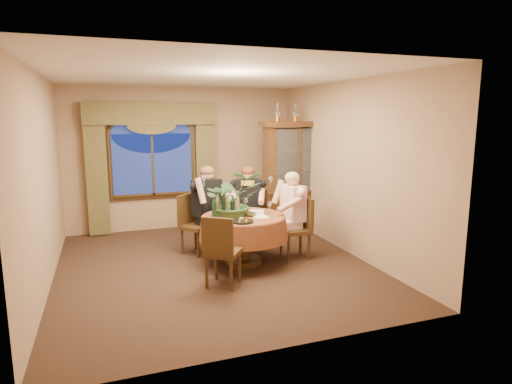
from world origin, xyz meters
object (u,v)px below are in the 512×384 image
object	(u,v)px
china_cabinet	(294,177)
chair_front_left	(223,250)
chair_back_right	(253,220)
wine_bottle_0	(214,208)
dining_table	(244,240)
wine_bottle_4	(218,206)
chair_right	(295,229)
person_scarf	(248,206)
olive_bowl	(251,215)
person_pink	(293,214)
wine_bottle_2	(228,206)
stoneware_vase	(235,206)
chair_back	(196,225)
person_back	(207,209)
wine_bottle_1	(233,206)
oil_lamp_left	(277,112)
oil_lamp_right	(313,112)
centerpiece_plant	(232,177)
wine_bottle_5	(224,207)
wine_bottle_3	(225,204)
oil_lamp_center	(295,112)

from	to	relation	value
china_cabinet	chair_front_left	distance (m)	3.13
chair_back_right	wine_bottle_0	bearing A→B (deg)	72.69
dining_table	wine_bottle_4	size ratio (longest dim) A/B	4.10
chair_right	person_scarf	xyz separation A→B (m)	(-0.48, 0.89, 0.22)
olive_bowl	person_pink	bearing A→B (deg)	12.09
china_cabinet	wine_bottle_2	xyz separation A→B (m)	(-1.78, -1.51, -0.15)
person_pink	dining_table	bearing A→B (deg)	90.00
person_pink	chair_back_right	bearing A→B (deg)	27.44
olive_bowl	wine_bottle_2	distance (m)	0.37
person_scarf	stoneware_vase	size ratio (longest dim) A/B	4.91
wine_bottle_0	chair_back	bearing A→B (deg)	96.81
chair_back	stoneware_vase	distance (m)	0.90
person_back	wine_bottle_1	distance (m)	0.88
oil_lamp_left	person_pink	distance (m)	2.20
oil_lamp_right	centerpiece_plant	size ratio (longest dim) A/B	0.35
oil_lamp_left	wine_bottle_0	distance (m)	2.71
dining_table	oil_lamp_right	distance (m)	3.13
china_cabinet	wine_bottle_5	world-z (taller)	china_cabinet
chair_front_left	wine_bottle_3	distance (m)	1.06
olive_bowl	wine_bottle_5	world-z (taller)	wine_bottle_5
chair_right	wine_bottle_3	world-z (taller)	wine_bottle_3
china_cabinet	wine_bottle_3	xyz separation A→B (m)	(-1.79, -1.36, -0.15)
wine_bottle_1	centerpiece_plant	bearing A→B (deg)	74.27
wine_bottle_1	wine_bottle_4	xyz separation A→B (m)	(-0.20, 0.13, 0.00)
centerpiece_plant	wine_bottle_1	world-z (taller)	centerpiece_plant
chair_back	oil_lamp_left	bearing A→B (deg)	166.80
oil_lamp_right	wine_bottle_3	xyz separation A→B (m)	(-2.16, -1.36, -1.39)
dining_table	person_scarf	xyz separation A→B (m)	(0.36, 0.86, 0.32)
chair_front_left	oil_lamp_right	bearing A→B (deg)	78.59
chair_back_right	chair_back	world-z (taller)	same
chair_back_right	stoneware_vase	bearing A→B (deg)	81.03
person_pink	wine_bottle_4	world-z (taller)	person_pink
china_cabinet	person_scarf	xyz separation A→B (m)	(-1.18, -0.69, -0.37)
oil_lamp_left	stoneware_vase	world-z (taller)	oil_lamp_left
person_back	wine_bottle_3	size ratio (longest dim) A/B	4.36
wine_bottle_2	china_cabinet	bearing A→B (deg)	40.34
chair_back	olive_bowl	distance (m)	1.08
chair_front_left	wine_bottle_5	world-z (taller)	wine_bottle_5
wine_bottle_3	wine_bottle_1	bearing A→B (deg)	-76.81
dining_table	person_scarf	size ratio (longest dim) A/B	0.97
chair_right	olive_bowl	xyz separation A→B (m)	(-0.75, -0.03, 0.29)
oil_lamp_left	wine_bottle_5	distance (m)	2.59
wine_bottle_2	person_scarf	bearing A→B (deg)	53.93
chair_back	person_pink	distance (m)	1.58
olive_bowl	chair_back	bearing A→B (deg)	129.77
oil_lamp_center	olive_bowl	world-z (taller)	oil_lamp_center
chair_back	person_back	world-z (taller)	person_back
dining_table	chair_back	size ratio (longest dim) A/B	1.41
wine_bottle_0	wine_bottle_4	world-z (taller)	same
person_pink	stoneware_vase	xyz separation A→B (m)	(-0.96, -0.01, 0.21)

